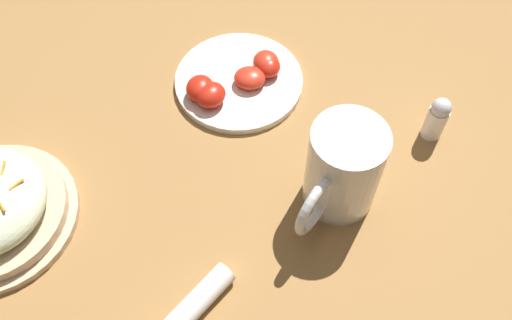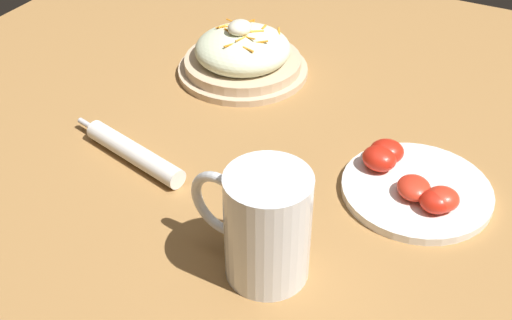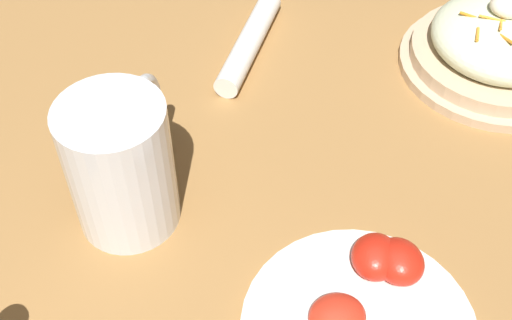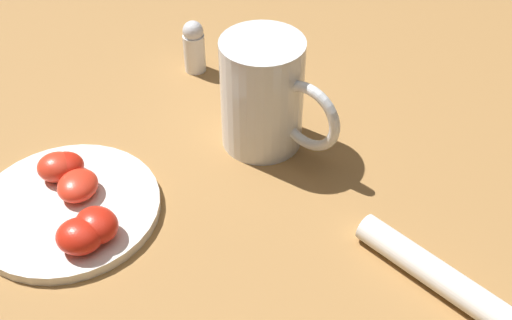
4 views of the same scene
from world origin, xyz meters
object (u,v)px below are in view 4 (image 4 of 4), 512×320
Objects in this scene: beer_mug at (264,98)px; salt_shaker at (194,46)px; napkin_roll at (440,277)px; tomato_plate at (71,204)px.

beer_mug reaches higher than salt_shaker.
beer_mug is 2.08× the size of salt_shaker.
napkin_roll is 2.85× the size of salt_shaker.
napkin_roll is 0.39m from tomato_plate.
napkin_roll is at bearing 107.10° from tomato_plate.
napkin_roll is at bearing 68.96° from beer_mug.
napkin_roll is at bearing 66.59° from salt_shaker.
tomato_plate is 0.30m from salt_shaker.
tomato_plate is 2.64× the size of salt_shaker.
beer_mug reaches higher than napkin_roll.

